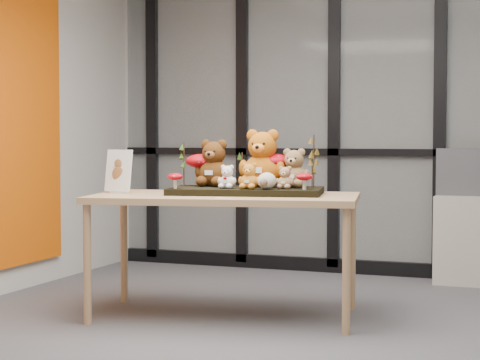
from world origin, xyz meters
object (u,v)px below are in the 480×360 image
at_px(mushroom_back_right, 274,168).
at_px(plush_cream_hedgehog, 267,180).
at_px(bear_small_yellow, 249,175).
at_px(bear_pooh_yellow, 263,155).
at_px(mushroom_front_left, 175,180).
at_px(mushroom_front_right, 304,180).
at_px(sign_holder, 118,173).
at_px(cabinet, 469,240).
at_px(bear_brown_medium, 214,161).
at_px(mushroom_back_left, 201,168).
at_px(bear_white_bow, 227,176).
at_px(bear_tan_back, 294,166).
at_px(bear_beige_small, 285,176).
at_px(diorama_tray, 246,191).
at_px(monitor, 470,172).
at_px(display_table, 225,205).

bearing_deg(mushroom_back_right, plush_cream_hedgehog, -80.78).
bearing_deg(bear_small_yellow, bear_pooh_yellow, 78.39).
distance_m(mushroom_front_left, mushroom_front_right, 0.84).
bearing_deg(sign_holder, cabinet, 51.45).
height_order(bear_brown_medium, mushroom_back_left, bear_brown_medium).
relative_size(bear_pooh_yellow, cabinet, 0.60).
distance_m(bear_white_bow, cabinet, 2.39).
bearing_deg(cabinet, bear_brown_medium, -131.71).
height_order(bear_pooh_yellow, mushroom_front_right, bear_pooh_yellow).
bearing_deg(bear_brown_medium, sign_holder, -164.82).
xyz_separation_m(bear_tan_back, mushroom_back_right, (-0.15, 0.04, -0.02)).
bearing_deg(bear_pooh_yellow, bear_beige_small, -47.61).
bearing_deg(mushroom_back_right, diorama_tray, -128.78).
distance_m(bear_beige_small, cabinet, 2.13).
distance_m(cabinet, monitor, 0.55).
xyz_separation_m(bear_small_yellow, bear_beige_small, (0.21, 0.09, -0.01)).
bearing_deg(bear_beige_small, bear_pooh_yellow, 132.39).
bearing_deg(mushroom_back_right, bear_beige_small, -55.24).
height_order(diorama_tray, mushroom_front_right, mushroom_front_right).
bearing_deg(cabinet, plush_cream_hedgehog, -119.39).
relative_size(bear_beige_small, monitor, 0.30).
distance_m(display_table, bear_beige_small, 0.44).
distance_m(diorama_tray, mushroom_back_left, 0.41).
bearing_deg(plush_cream_hedgehog, mushroom_back_left, 146.46).
xyz_separation_m(diorama_tray, bear_brown_medium, (-0.26, 0.08, 0.20)).
height_order(bear_small_yellow, cabinet, bear_small_yellow).
bearing_deg(bear_small_yellow, display_table, 157.05).
height_order(display_table, mushroom_back_left, mushroom_back_left).
height_order(display_table, mushroom_front_right, mushroom_front_right).
relative_size(diorama_tray, bear_pooh_yellow, 2.34).
bearing_deg(sign_holder, mushroom_back_right, 29.24).
relative_size(bear_brown_medium, bear_white_bow, 2.06).
xyz_separation_m(bear_white_bow, mushroom_front_right, (0.50, 0.06, -0.03)).
bearing_deg(plush_cream_hedgehog, bear_pooh_yellow, 104.20).
bearing_deg(monitor, bear_brown_medium, -131.40).
distance_m(bear_small_yellow, plush_cream_hedgehog, 0.12).
bearing_deg(bear_pooh_yellow, mushroom_front_right, -39.19).
bearing_deg(bear_white_bow, mushroom_front_left, -168.54).
relative_size(bear_white_bow, mushroom_back_left, 0.70).
relative_size(mushroom_back_left, mushroom_back_right, 0.98).
relative_size(display_table, bear_small_yellow, 9.90).
relative_size(display_table, cabinet, 2.61).
height_order(mushroom_front_left, sign_holder, sign_holder).
distance_m(bear_pooh_yellow, mushroom_back_left, 0.45).
distance_m(display_table, mushroom_front_right, 0.56).
bearing_deg(bear_white_bow, bear_brown_medium, 120.50).
xyz_separation_m(bear_small_yellow, monitor, (1.18, 1.92, -0.04)).
xyz_separation_m(bear_pooh_yellow, bear_tan_back, (0.22, 0.01, -0.07)).
bearing_deg(cabinet, bear_small_yellow, -121.89).
xyz_separation_m(diorama_tray, plush_cream_hedgehog, (0.19, -0.12, 0.08)).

